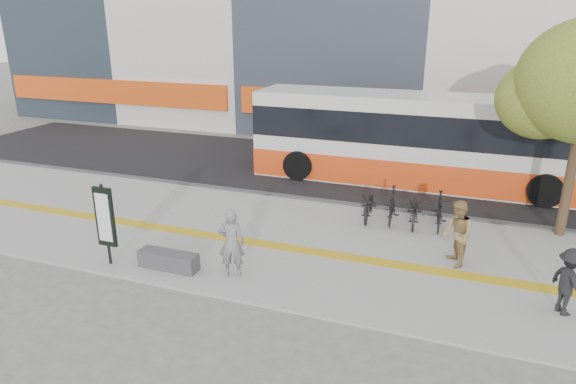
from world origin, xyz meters
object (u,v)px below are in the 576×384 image
(pedestrian_dark, at_px, (569,282))
(seated_woman, at_px, (231,243))
(bus, at_px, (418,142))
(bench, at_px, (168,260))
(signboard, at_px, (105,218))
(pedestrian_tan, at_px, (457,234))

(pedestrian_dark, bearing_deg, seated_woman, 66.31)
(bus, relative_size, pedestrian_dark, 8.33)
(bus, distance_m, pedestrian_dark, 9.54)
(bench, bearing_deg, pedestrian_dark, 7.21)
(bench, distance_m, seated_woman, 1.85)
(seated_woman, xyz_separation_m, pedestrian_dark, (7.61, 0.93, -0.12))
(signboard, relative_size, pedestrian_dark, 1.43)
(signboard, relative_size, pedestrian_tan, 1.24)
(bus, relative_size, pedestrian_tan, 7.23)
(pedestrian_dark, bearing_deg, pedestrian_tan, 26.17)
(bench, relative_size, pedestrian_tan, 0.90)
(pedestrian_tan, bearing_deg, bench, -91.26)
(signboard, xyz_separation_m, pedestrian_tan, (8.53, 3.05, -0.40))
(seated_woman, height_order, pedestrian_tan, seated_woman)
(signboard, height_order, pedestrian_dark, signboard)
(pedestrian_tan, bearing_deg, signboard, -93.19)
(bus, height_order, pedestrian_dark, bus)
(bench, xyz_separation_m, signboard, (-1.60, -0.31, 1.06))
(pedestrian_dark, bearing_deg, bus, -4.39)
(bench, height_order, pedestrian_dark, pedestrian_dark)
(seated_woman, height_order, pedestrian_dark, seated_woman)
(signboard, relative_size, seated_woman, 1.24)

